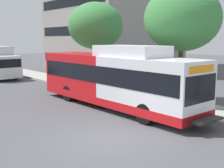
# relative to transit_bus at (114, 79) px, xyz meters

# --- Properties ---
(ground_plane) EXTENTS (120.00, 120.00, 0.00)m
(ground_plane) POSITION_rel_transit_bus_xyz_m (-3.91, 4.04, -1.70)
(ground_plane) COLOR #4C4C51
(sidewalk_curb) EXTENTS (3.00, 56.00, 0.14)m
(sidewalk_curb) POSITION_rel_transit_bus_xyz_m (3.09, 2.04, -1.63)
(sidewalk_curb) COLOR #A8A399
(sidewalk_curb) RESTS_ON ground
(transit_bus) EXTENTS (2.58, 12.25, 3.65)m
(transit_bus) POSITION_rel_transit_bus_xyz_m (0.00, 0.00, 0.00)
(transit_bus) COLOR white
(transit_bus) RESTS_ON ground
(street_tree_near_stop) EXTENTS (4.57, 4.57, 7.00)m
(street_tree_near_stop) POSITION_rel_transit_bus_xyz_m (3.70, -1.92, 3.48)
(street_tree_near_stop) COLOR #4C3823
(street_tree_near_stop) RESTS_ON sidewalk_curb
(street_tree_mid_block) EXTENTS (4.54, 4.54, 6.87)m
(street_tree_mid_block) POSITION_rel_transit_bus_xyz_m (3.80, 6.75, 3.37)
(street_tree_mid_block) COLOR #4C3823
(street_tree_mid_block) RESTS_ON sidewalk_curb
(lattice_comm_tower) EXTENTS (1.10, 1.10, 29.68)m
(lattice_comm_tower) POSITION_rel_transit_bus_xyz_m (15.40, 28.26, 8.19)
(lattice_comm_tower) COLOR #B7B7BC
(lattice_comm_tower) RESTS_ON ground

